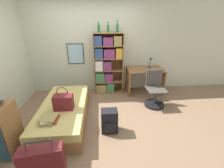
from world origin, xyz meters
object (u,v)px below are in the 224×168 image
(bottle_clear, at_px, (117,28))
(desk_chair, at_px, (154,95))
(desk_lamp, at_px, (151,60))
(backpack, at_px, (109,121))
(book_stack_on_bed, at_px, (49,119))
(suitcase, at_px, (43,164))
(bed, at_px, (64,112))
(bottle_brown, at_px, (108,28))
(handbag, at_px, (63,102))
(bottle_green, at_px, (99,28))
(bookcase, at_px, (107,64))
(desk, at_px, (145,77))

(bottle_clear, xyz_separation_m, desk_chair, (0.87, -0.91, -1.57))
(desk_lamp, height_order, backpack, desk_lamp)
(bottle_clear, xyz_separation_m, desk_lamp, (0.98, -0.07, -0.88))
(bottle_clear, bearing_deg, book_stack_on_bed, -126.22)
(book_stack_on_bed, height_order, suitcase, suitcase)
(bed, distance_m, desk_lamp, 2.74)
(bed, distance_m, backpack, 1.06)
(suitcase, distance_m, desk_lamp, 3.57)
(bottle_brown, xyz_separation_m, desk_lamp, (1.23, -0.01, -0.87))
(handbag, relative_size, bottle_brown, 1.80)
(bottle_clear, xyz_separation_m, backpack, (-0.35, -1.82, -1.62))
(suitcase, xyz_separation_m, bottle_brown, (1.04, 2.67, 1.56))
(bottle_green, bearing_deg, bookcase, -7.52)
(bookcase, height_order, bottle_brown, bottle_brown)
(handbag, height_order, desk_chair, desk_chair)
(bed, relative_size, bottle_green, 7.43)
(bottle_brown, bearing_deg, bed, -128.60)
(backpack, bearing_deg, bookcase, 88.66)
(book_stack_on_bed, bearing_deg, bottle_green, 64.38)
(desk, bearing_deg, handbag, -145.72)
(handbag, distance_m, desk_lamp, 2.71)
(bottle_brown, distance_m, desk, 1.71)
(suitcase, relative_size, bottle_brown, 2.57)
(desk, xyz_separation_m, desk_lamp, (0.16, 0.10, 0.46))
(desk_lamp, distance_m, desk_chair, 1.09)
(bottle_brown, distance_m, backpack, 2.39)
(bed, relative_size, bookcase, 1.12)
(handbag, xyz_separation_m, bookcase, (0.93, 1.54, 0.32))
(bottle_green, xyz_separation_m, desk_lamp, (1.48, -0.07, -0.87))
(bed, xyz_separation_m, desk, (2.12, 1.21, 0.31))
(suitcase, xyz_separation_m, bookcase, (0.99, 2.70, 0.61))
(desk, bearing_deg, desk_chair, -85.55)
(suitcase, bearing_deg, bookcase, 69.88)
(desk_lamp, height_order, desk_chair, desk_lamp)
(bookcase, distance_m, backpack, 1.91)
(handbag, height_order, desk_lamp, desk_lamp)
(book_stack_on_bed, relative_size, bottle_clear, 1.22)
(handbag, relative_size, backpack, 1.01)
(bookcase, distance_m, desk_lamp, 1.29)
(bookcase, xyz_separation_m, backpack, (-0.04, -1.79, -0.65))
(desk_lamp, xyz_separation_m, backpack, (-1.33, -1.75, -0.74))
(bed, relative_size, desk_chair, 2.16)
(bookcase, relative_size, bottle_brown, 6.52)
(book_stack_on_bed, xyz_separation_m, backpack, (1.08, 0.13, -0.21))
(book_stack_on_bed, xyz_separation_m, suitcase, (0.14, -0.78, -0.17))
(book_stack_on_bed, xyz_separation_m, bottle_clear, (1.43, 1.95, 1.41))
(book_stack_on_bed, xyz_separation_m, desk_lamp, (2.41, 1.88, 0.53))
(bottle_green, relative_size, bottle_clear, 0.88)
(book_stack_on_bed, relative_size, bottle_green, 1.38)
(bottle_brown, bearing_deg, desk_lamp, -0.61)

